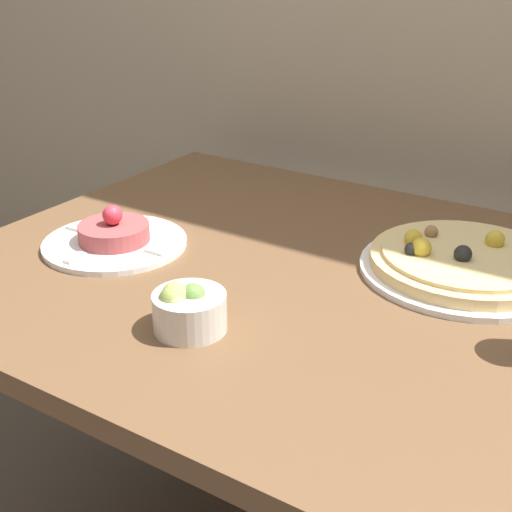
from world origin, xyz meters
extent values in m
cube|color=brown|center=(0.00, 0.45, 0.72)|extent=(1.14, 0.90, 0.03)
cylinder|color=brown|center=(-0.51, 0.84, 0.35)|extent=(0.06, 0.06, 0.70)
cylinder|color=white|center=(0.21, 0.59, 0.74)|extent=(0.34, 0.34, 0.01)
cylinder|color=#E5C17F|center=(0.21, 0.59, 0.76)|extent=(0.31, 0.31, 0.02)
cylinder|color=#E0C684|center=(0.21, 0.59, 0.77)|extent=(0.27, 0.27, 0.01)
sphere|color=black|center=(0.21, 0.56, 0.78)|extent=(0.03, 0.03, 0.03)
sphere|color=black|center=(0.14, 0.54, 0.78)|extent=(0.02, 0.02, 0.02)
sphere|color=gold|center=(0.15, 0.55, 0.78)|extent=(0.03, 0.03, 0.03)
sphere|color=gold|center=(0.24, 0.64, 0.78)|extent=(0.03, 0.03, 0.03)
sphere|color=#997047|center=(0.14, 0.62, 0.78)|extent=(0.02, 0.02, 0.02)
sphere|color=gold|center=(0.12, 0.58, 0.78)|extent=(0.03, 0.03, 0.03)
cylinder|color=white|center=(-0.34, 0.36, 0.74)|extent=(0.25, 0.25, 0.01)
cylinder|color=#A84747|center=(-0.34, 0.36, 0.76)|extent=(0.12, 0.12, 0.03)
sphere|color=#E0384C|center=(-0.34, 0.36, 0.80)|extent=(0.03, 0.03, 0.03)
cube|color=white|center=(-0.24, 0.36, 0.75)|extent=(0.04, 0.02, 0.01)
cube|color=white|center=(-0.34, 0.46, 0.75)|extent=(0.02, 0.04, 0.01)
cube|color=white|center=(-0.43, 0.36, 0.75)|extent=(0.04, 0.02, 0.01)
cube|color=white|center=(-0.34, 0.27, 0.75)|extent=(0.02, 0.04, 0.01)
cylinder|color=silver|center=(-0.05, 0.21, 0.76)|extent=(0.10, 0.10, 0.05)
sphere|color=#8EA34C|center=(-0.07, 0.19, 0.79)|extent=(0.04, 0.04, 0.04)
sphere|color=#A3B25B|center=(-0.07, 0.20, 0.79)|extent=(0.04, 0.04, 0.04)
sphere|color=#B7BC70|center=(-0.06, 0.19, 0.79)|extent=(0.03, 0.03, 0.03)
sphere|color=#668E42|center=(-0.05, 0.22, 0.79)|extent=(0.03, 0.03, 0.03)
camera|label=1|loc=(0.49, -0.45, 1.24)|focal=50.00mm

